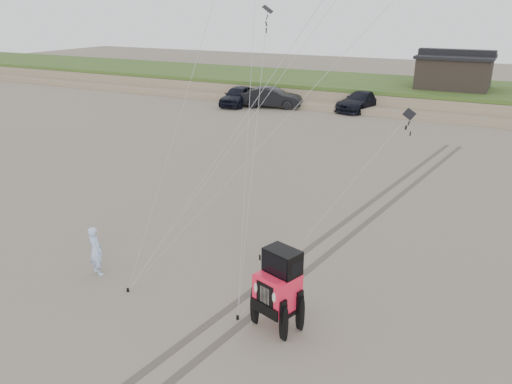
% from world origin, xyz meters
% --- Properties ---
extents(ground, '(160.00, 160.00, 0.00)m').
position_xyz_m(ground, '(0.00, 0.00, 0.00)').
color(ground, '#6B6054').
rests_on(ground, ground).
extents(dune_ridge, '(160.00, 14.25, 1.73)m').
position_xyz_m(dune_ridge, '(0.00, 37.50, 0.82)').
color(dune_ridge, '#7A6B54').
rests_on(dune_ridge, ground).
extents(cabin, '(6.40, 5.40, 3.35)m').
position_xyz_m(cabin, '(2.00, 37.00, 3.24)').
color(cabin, black).
rests_on(cabin, dune_ridge).
extents(truck_a, '(2.71, 5.39, 1.76)m').
position_xyz_m(truck_a, '(-15.52, 28.93, 0.88)').
color(truck_a, black).
rests_on(truck_a, ground).
extents(truck_b, '(5.70, 3.10, 1.78)m').
position_xyz_m(truck_b, '(-12.29, 29.42, 0.89)').
color(truck_b, black).
rests_on(truck_b, ground).
extents(truck_c, '(3.97, 6.30, 1.70)m').
position_xyz_m(truck_c, '(-4.68, 31.74, 0.85)').
color(truck_c, black).
rests_on(truck_c, ground).
extents(jeep, '(3.66, 5.52, 1.90)m').
position_xyz_m(jeep, '(2.12, -0.28, 0.95)').
color(jeep, '#FD1F40').
rests_on(jeep, ground).
extents(man, '(0.72, 0.57, 1.73)m').
position_xyz_m(man, '(-4.57, -0.36, 0.87)').
color(man, '#95B9E6').
rests_on(man, ground).
extents(stake_main, '(0.08, 0.08, 0.12)m').
position_xyz_m(stake_main, '(-2.90, -0.79, 0.06)').
color(stake_main, black).
rests_on(stake_main, ground).
extents(stake_aux, '(0.08, 0.08, 0.12)m').
position_xyz_m(stake_aux, '(0.96, -0.50, 0.06)').
color(stake_aux, black).
rests_on(stake_aux, ground).
extents(tire_tracks, '(5.22, 29.74, 0.01)m').
position_xyz_m(tire_tracks, '(2.00, 8.00, 0.00)').
color(tire_tracks, '#4C443D').
rests_on(tire_tracks, ground).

